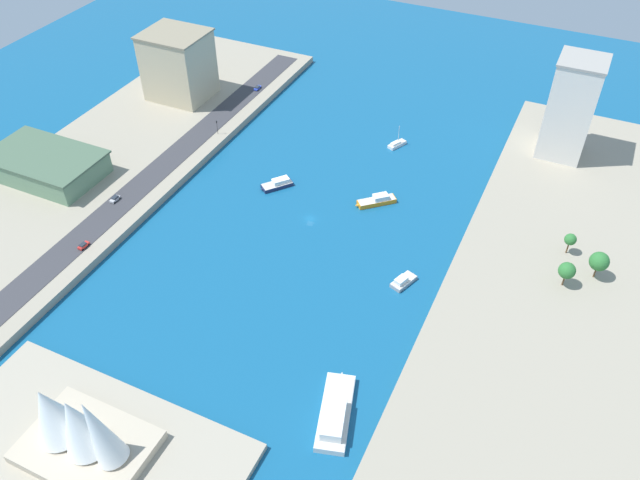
# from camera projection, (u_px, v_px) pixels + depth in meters

# --- Properties ---
(ground_plane) EXTENTS (440.00, 440.00, 0.00)m
(ground_plane) POSITION_uv_depth(u_px,v_px,m) (310.00, 219.00, 242.24)
(ground_plane) COLOR #145684
(quay_west) EXTENTS (70.00, 240.00, 3.04)m
(quay_west) POSITION_uv_depth(u_px,v_px,m) (557.00, 289.00, 212.21)
(quay_west) COLOR #9E937F
(quay_west) RESTS_ON ground_plane
(quay_east) EXTENTS (70.00, 240.00, 3.04)m
(quay_east) POSITION_uv_depth(u_px,v_px,m) (116.00, 158.00, 270.26)
(quay_east) COLOR #9E937F
(quay_east) RESTS_ON ground_plane
(peninsula_point) EXTENTS (83.04, 42.20, 2.00)m
(peninsula_point) POSITION_uv_depth(u_px,v_px,m) (90.00, 452.00, 167.86)
(peninsula_point) COLOR #A89E89
(peninsula_point) RESTS_ON ground_plane
(road_strip) EXTENTS (11.57, 228.00, 0.15)m
(road_strip) POSITION_uv_depth(u_px,v_px,m) (160.00, 168.00, 261.88)
(road_strip) COLOR #38383D
(road_strip) RESTS_ON quay_east
(water_taxi_orange) EXTENTS (14.15, 13.33, 3.76)m
(water_taxi_orange) POSITION_uv_depth(u_px,v_px,m) (377.00, 201.00, 248.39)
(water_taxi_orange) COLOR orange
(water_taxi_orange) RESTS_ON ground_plane
(ferry_white_commuter) EXTENTS (14.68, 26.75, 5.45)m
(ferry_white_commuter) POSITION_uv_depth(u_px,v_px,m) (335.00, 414.00, 175.25)
(ferry_white_commuter) COLOR silver
(ferry_white_commuter) RESTS_ON ground_plane
(sailboat_small_white) EXTENTS (6.56, 9.86, 9.87)m
(sailboat_small_white) POSITION_uv_depth(u_px,v_px,m) (397.00, 144.00, 279.54)
(sailboat_small_white) COLOR white
(sailboat_small_white) RESTS_ON ground_plane
(yacht_sleek_gray) EXTENTS (7.35, 10.89, 3.25)m
(yacht_sleek_gray) POSITION_uv_depth(u_px,v_px,m) (403.00, 281.00, 215.39)
(yacht_sleek_gray) COLOR #999EA3
(yacht_sleek_gray) RESTS_ON ground_plane
(patrol_launch_navy) EXTENTS (11.64, 12.81, 3.28)m
(patrol_launch_navy) POSITION_uv_depth(u_px,v_px,m) (278.00, 184.00, 256.86)
(patrol_launch_navy) COLOR #1E284C
(patrol_launch_navy) RESTS_ON ground_plane
(hotel_broad_white) EXTENTS (18.44, 19.18, 41.90)m
(hotel_broad_white) POSITION_uv_depth(u_px,v_px,m) (571.00, 108.00, 257.37)
(hotel_broad_white) COLOR silver
(hotel_broad_white) RESTS_ON quay_west
(office_block_beige) EXTENTS (28.30, 24.96, 31.14)m
(office_block_beige) POSITION_uv_depth(u_px,v_px,m) (178.00, 65.00, 298.04)
(office_block_beige) COLOR #C6B793
(office_block_beige) RESTS_ON quay_east
(terminal_long_green) EXTENTS (45.33, 27.73, 9.57)m
(terminal_long_green) POSITION_uv_depth(u_px,v_px,m) (46.00, 165.00, 255.53)
(terminal_long_green) COLOR slate
(terminal_long_green) RESTS_ON quay_east
(sedan_silver) EXTENTS (1.99, 4.42, 1.70)m
(sedan_silver) POSITION_uv_depth(u_px,v_px,m) (115.00, 199.00, 244.98)
(sedan_silver) COLOR black
(sedan_silver) RESTS_ON road_strip
(pickup_red) EXTENTS (1.99, 4.36, 1.60)m
(pickup_red) POSITION_uv_depth(u_px,v_px,m) (83.00, 245.00, 224.75)
(pickup_red) COLOR black
(pickup_red) RESTS_ON road_strip
(hatchback_blue) EXTENTS (2.03, 4.68, 1.52)m
(hatchback_blue) POSITION_uv_depth(u_px,v_px,m) (257.00, 88.00, 312.04)
(hatchback_blue) COLOR black
(hatchback_blue) RESTS_ON road_strip
(traffic_light_waterfront) EXTENTS (0.36, 0.36, 6.50)m
(traffic_light_waterfront) POSITION_uv_depth(u_px,v_px,m) (217.00, 125.00, 279.09)
(traffic_light_waterfront) COLOR black
(traffic_light_waterfront) RESTS_ON quay_east
(opera_landmark) EXTENTS (33.43, 23.74, 24.31)m
(opera_landmark) POSITION_uv_depth(u_px,v_px,m) (76.00, 428.00, 161.74)
(opera_landmark) COLOR #BCAD93
(opera_landmark) RESTS_ON peninsula_point
(park_tree_cluster) EXTENTS (15.56, 21.72, 10.26)m
(park_tree_cluster) POSITION_uv_depth(u_px,v_px,m) (584.00, 261.00, 210.11)
(park_tree_cluster) COLOR brown
(park_tree_cluster) RESTS_ON quay_west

